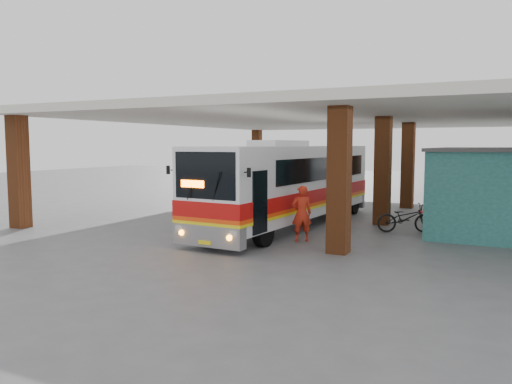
{
  "coord_description": "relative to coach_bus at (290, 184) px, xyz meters",
  "views": [
    {
      "loc": [
        7.27,
        -17.25,
        3.22
      ],
      "look_at": [
        -1.22,
        0.0,
        1.4
      ],
      "focal_mm": 35.0,
      "sensor_mm": 36.0,
      "label": 1
    }
  ],
  "objects": [
    {
      "name": "canopy_roof",
      "position": [
        0.66,
        5.61,
        2.82
      ],
      "size": [
        21.0,
        23.0,
        0.3
      ],
      "primitive_type": "cube",
      "color": "silver",
      "rests_on": "brick_columns"
    },
    {
      "name": "shop_building",
      "position": [
        7.66,
        3.11,
        -0.12
      ],
      "size": [
        5.2,
        8.2,
        3.11
      ],
      "color": "#28665B",
      "rests_on": "ground"
    },
    {
      "name": "motorcycle",
      "position": [
        4.35,
        0.58,
        -1.14
      ],
      "size": [
        2.17,
        1.48,
        1.08
      ],
      "primitive_type": "imported",
      "rotation": [
        0.0,
        0.0,
        1.98
      ],
      "color": "black",
      "rests_on": "ground"
    },
    {
      "name": "coach_bus",
      "position": [
        0.0,
        0.0,
        0.0
      ],
      "size": [
        3.16,
        11.75,
        3.38
      ],
      "rotation": [
        0.0,
        0.0,
        -0.06
      ],
      "color": "white",
      "rests_on": "ground"
    },
    {
      "name": "red_chair",
      "position": [
        4.57,
        5.05,
        -1.31
      ],
      "size": [
        0.44,
        0.44,
        0.81
      ],
      "rotation": [
        0.0,
        0.0,
        -0.04
      ],
      "color": "red",
      "rests_on": "ground"
    },
    {
      "name": "pedestrian",
      "position": [
        1.53,
        -2.69,
        -0.74
      ],
      "size": [
        0.82,
        0.75,
        1.88
      ],
      "primitive_type": "imported",
      "rotation": [
        0.0,
        0.0,
        3.73
      ],
      "color": "red",
      "rests_on": "ground"
    },
    {
      "name": "ground",
      "position": [
        0.16,
        -0.89,
        -1.68
      ],
      "size": [
        90.0,
        90.0,
        0.0
      ],
      "primitive_type": "plane",
      "color": "#515154",
      "rests_on": "ground"
    },
    {
      "name": "brick_columns",
      "position": [
        1.59,
        4.11,
        0.49
      ],
      "size": [
        20.1,
        21.6,
        4.35
      ],
      "color": "brown",
      "rests_on": "ground"
    }
  ]
}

